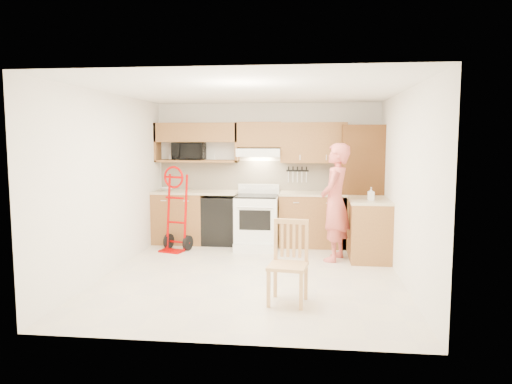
% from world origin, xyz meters
% --- Properties ---
extents(floor, '(4.00, 4.50, 0.02)m').
position_xyz_m(floor, '(0.00, 0.00, -0.01)').
color(floor, beige).
rests_on(floor, ground).
extents(ceiling, '(4.00, 4.50, 0.02)m').
position_xyz_m(ceiling, '(0.00, 0.00, 2.51)').
color(ceiling, white).
rests_on(ceiling, ground).
extents(wall_back, '(4.00, 0.02, 2.50)m').
position_xyz_m(wall_back, '(0.00, 2.26, 1.25)').
color(wall_back, white).
rests_on(wall_back, ground).
extents(wall_front, '(4.00, 0.02, 2.50)m').
position_xyz_m(wall_front, '(0.00, -2.26, 1.25)').
color(wall_front, white).
rests_on(wall_front, ground).
extents(wall_left, '(0.02, 4.50, 2.50)m').
position_xyz_m(wall_left, '(-2.01, 0.00, 1.25)').
color(wall_left, white).
rests_on(wall_left, ground).
extents(wall_right, '(0.02, 4.50, 2.50)m').
position_xyz_m(wall_right, '(2.01, 0.00, 1.25)').
color(wall_right, white).
rests_on(wall_right, ground).
extents(backsplash, '(3.92, 0.03, 0.55)m').
position_xyz_m(backsplash, '(0.00, 2.23, 1.20)').
color(backsplash, beige).
rests_on(backsplash, wall_back).
extents(lower_cab_left, '(0.90, 0.60, 0.90)m').
position_xyz_m(lower_cab_left, '(-1.55, 1.95, 0.45)').
color(lower_cab_left, brown).
rests_on(lower_cab_left, ground).
extents(dishwasher, '(0.60, 0.60, 0.85)m').
position_xyz_m(dishwasher, '(-0.80, 1.95, 0.42)').
color(dishwasher, black).
rests_on(dishwasher, ground).
extents(lower_cab_right, '(1.14, 0.60, 0.90)m').
position_xyz_m(lower_cab_right, '(0.83, 1.95, 0.45)').
color(lower_cab_right, brown).
rests_on(lower_cab_right, ground).
extents(countertop_left, '(1.50, 0.63, 0.04)m').
position_xyz_m(countertop_left, '(-1.25, 1.95, 0.92)').
color(countertop_left, '#C1B48D').
rests_on(countertop_left, lower_cab_left).
extents(countertop_right, '(1.14, 0.63, 0.04)m').
position_xyz_m(countertop_right, '(0.83, 1.95, 0.92)').
color(countertop_right, '#C1B48D').
rests_on(countertop_right, lower_cab_right).
extents(cab_return_right, '(0.60, 1.00, 0.90)m').
position_xyz_m(cab_return_right, '(1.70, 1.15, 0.45)').
color(cab_return_right, brown).
rests_on(cab_return_right, ground).
extents(countertop_return, '(0.63, 1.00, 0.04)m').
position_xyz_m(countertop_return, '(1.70, 1.15, 0.92)').
color(countertop_return, '#C1B48D').
rests_on(countertop_return, cab_return_right).
extents(pantry_tall, '(0.70, 0.60, 2.10)m').
position_xyz_m(pantry_tall, '(1.65, 1.95, 1.05)').
color(pantry_tall, '#532B12').
rests_on(pantry_tall, ground).
extents(upper_cab_left, '(1.50, 0.33, 0.34)m').
position_xyz_m(upper_cab_left, '(-1.25, 2.08, 1.98)').
color(upper_cab_left, brown).
rests_on(upper_cab_left, wall_back).
extents(upper_shelf_mw, '(1.50, 0.33, 0.04)m').
position_xyz_m(upper_shelf_mw, '(-1.25, 2.08, 1.47)').
color(upper_shelf_mw, brown).
rests_on(upper_shelf_mw, wall_back).
extents(upper_cab_center, '(0.76, 0.33, 0.44)m').
position_xyz_m(upper_cab_center, '(-0.12, 2.08, 1.94)').
color(upper_cab_center, brown).
rests_on(upper_cab_center, wall_back).
extents(upper_cab_right, '(1.14, 0.33, 0.70)m').
position_xyz_m(upper_cab_right, '(0.83, 2.08, 1.80)').
color(upper_cab_right, brown).
rests_on(upper_cab_right, wall_back).
extents(range_hood, '(0.76, 0.46, 0.14)m').
position_xyz_m(range_hood, '(-0.12, 2.02, 1.63)').
color(range_hood, white).
rests_on(range_hood, wall_back).
extents(knife_strip, '(0.40, 0.05, 0.29)m').
position_xyz_m(knife_strip, '(0.55, 2.21, 1.24)').
color(knife_strip, black).
rests_on(knife_strip, backsplash).
extents(microwave, '(0.57, 0.39, 0.31)m').
position_xyz_m(microwave, '(-1.40, 2.08, 1.65)').
color(microwave, black).
rests_on(microwave, upper_shelf_mw).
extents(range, '(0.73, 0.96, 1.07)m').
position_xyz_m(range, '(-0.13, 1.67, 0.54)').
color(range, white).
rests_on(range, ground).
extents(person, '(0.61, 0.76, 1.80)m').
position_xyz_m(person, '(1.17, 0.98, 0.90)').
color(person, '#CB5A54').
rests_on(person, ground).
extents(hand_truck, '(0.61, 0.58, 1.28)m').
position_xyz_m(hand_truck, '(-1.46, 1.31, 0.64)').
color(hand_truck, '#AC0100').
rests_on(hand_truck, ground).
extents(dining_chair, '(0.48, 0.52, 0.94)m').
position_xyz_m(dining_chair, '(0.55, -1.07, 0.47)').
color(dining_chair, tan).
rests_on(dining_chair, ground).
extents(soap_bottle, '(0.09, 0.10, 0.20)m').
position_xyz_m(soap_bottle, '(1.70, 0.98, 1.04)').
color(soap_bottle, white).
rests_on(soap_bottle, countertop_return).
extents(bowl, '(0.24, 0.24, 0.06)m').
position_xyz_m(bowl, '(-1.79, 1.95, 0.97)').
color(bowl, white).
rests_on(bowl, countertop_left).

